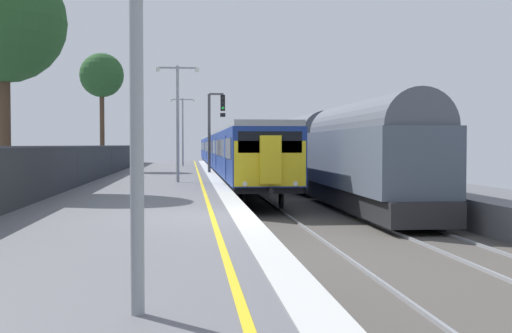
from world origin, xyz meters
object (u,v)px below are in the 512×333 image
(platform_lamp_near, at_px, (136,24))
(background_tree_left, at_px, (101,77))
(commuter_train_at_platform, at_px, (224,150))
(background_tree_centre, at_px, (6,25))
(freight_train_adjacent_track, at_px, (305,150))
(signal_gantry, at_px, (214,123))
(platform_lamp_far, at_px, (183,126))
(platform_lamp_mid, at_px, (178,113))

(platform_lamp_near, bearing_deg, background_tree_left, 98.03)
(commuter_train_at_platform, relative_size, background_tree_centre, 7.46)
(commuter_train_at_platform, distance_m, freight_train_adjacent_track, 17.05)
(freight_train_adjacent_track, relative_size, background_tree_centre, 4.83)
(background_tree_left, bearing_deg, commuter_train_at_platform, 51.89)
(commuter_train_at_platform, height_order, signal_gantry, signal_gantry)
(platform_lamp_near, height_order, background_tree_left, background_tree_left)
(commuter_train_at_platform, relative_size, background_tree_left, 8.12)
(commuter_train_at_platform, relative_size, freight_train_adjacent_track, 1.55)
(signal_gantry, height_order, background_tree_centre, background_tree_centre)
(commuter_train_at_platform, bearing_deg, platform_lamp_far, -153.84)
(platform_lamp_far, distance_m, background_tree_left, 11.31)
(freight_train_adjacent_track, height_order, platform_lamp_near, platform_lamp_near)
(signal_gantry, bearing_deg, background_tree_centre, -117.27)
(signal_gantry, distance_m, platform_lamp_mid, 10.71)
(background_tree_left, bearing_deg, background_tree_centre, -92.47)
(freight_train_adjacent_track, distance_m, background_tree_left, 14.71)
(platform_lamp_near, bearing_deg, platform_lamp_mid, 90.00)
(commuter_train_at_platform, distance_m, background_tree_left, 15.15)
(freight_train_adjacent_track, distance_m, platform_lamp_near, 33.27)
(platform_lamp_mid, xyz_separation_m, platform_lamp_far, (0.00, 23.61, 0.10))
(commuter_train_at_platform, bearing_deg, platform_lamp_near, -94.11)
(commuter_train_at_platform, distance_m, signal_gantry, 15.01)
(platform_lamp_far, bearing_deg, platform_lamp_mid, -90.00)
(platform_lamp_mid, bearing_deg, commuter_train_at_platform, 82.10)
(commuter_train_at_platform, height_order, platform_lamp_far, platform_lamp_far)
(signal_gantry, xyz_separation_m, background_tree_centre, (-8.20, -15.91, 3.03))
(platform_lamp_mid, bearing_deg, platform_lamp_near, -90.00)
(signal_gantry, xyz_separation_m, platform_lamp_near, (-2.04, -34.12, -0.17))
(freight_train_adjacent_track, distance_m, signal_gantry, 5.99)
(platform_lamp_near, relative_size, platform_lamp_mid, 0.91)
(commuter_train_at_platform, bearing_deg, signal_gantry, -95.67)
(commuter_train_at_platform, height_order, platform_lamp_mid, platform_lamp_mid)
(platform_lamp_near, relative_size, background_tree_centre, 0.57)
(signal_gantry, distance_m, platform_lamp_near, 34.18)
(signal_gantry, distance_m, background_tree_left, 8.77)
(commuter_train_at_platform, xyz_separation_m, platform_lamp_near, (-3.51, -48.95, 1.66))
(background_tree_left, xyz_separation_m, background_tree_centre, (-0.84, -19.48, -0.13))
(freight_train_adjacent_track, distance_m, platform_lamp_far, 16.74)
(platform_lamp_far, xyz_separation_m, background_tree_left, (-5.32, -9.53, 2.98))
(platform_lamp_far, bearing_deg, signal_gantry, -81.13)
(platform_lamp_mid, height_order, background_tree_left, background_tree_left)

